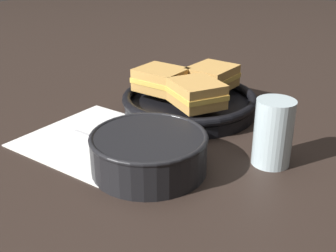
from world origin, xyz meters
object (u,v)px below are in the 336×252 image
Objects in this scene: skillet at (189,103)px; sandwich_far_left at (212,77)px; soup_bowl at (149,150)px; spoon at (118,147)px; sandwich_near_right at (197,93)px; drinking_glass at (273,133)px; sandwich_near_left at (161,79)px.

sandwich_far_left is (0.00, 0.06, 0.04)m from skillet.
soup_bowl is 1.19× the size of spoon.
spoon is 1.29× the size of sandwich_near_right.
drinking_glass is (0.12, 0.16, 0.02)m from soup_bowl.
sandwich_far_left is (-0.12, 0.28, 0.03)m from soup_bowl.
drinking_glass is at bearing -13.63° from skillet.
sandwich_far_left is (-0.05, 0.10, 0.00)m from sandwich_near_right.
sandwich_far_left is (0.06, 0.09, 0.00)m from sandwich_near_left.
sandwich_near_left is at bearing -153.86° from skillet.
drinking_glass reaches higher than skillet.
sandwich_near_left is 0.30m from drinking_glass.
sandwich_near_right is (0.11, -0.01, 0.00)m from sandwich_near_left.
sandwich_far_left reaches higher than skillet.
sandwich_near_left reaches higher than soup_bowl.
drinking_glass is at bearing -7.02° from sandwich_near_right.
soup_bowl is 0.20m from sandwich_near_right.
spoon is 0.26m from drinking_glass.
spoon is 1.38× the size of sandwich_far_left.
soup_bowl is at bearing -13.03° from spoon.
sandwich_near_left and sandwich_far_left have the same top height.
spoon is 1.41× the size of drinking_glass.
sandwich_near_right is 1.10× the size of drinking_glass.
sandwich_near_right is at bearing 111.63° from soup_bowl.
skillet is 2.57× the size of drinking_glass.
spoon is at bearing 178.05° from soup_bowl.
sandwich_far_left is at bearing 86.14° from skillet.
sandwich_far_left is (-0.04, 0.28, 0.06)m from spoon.
soup_bowl is 0.09m from spoon.
soup_bowl is 1.69× the size of drinking_glass.
sandwich_near_right reaches higher than soup_bowl.
skillet is 2.34× the size of sandwich_near_right.
skillet is 2.46× the size of sandwich_near_left.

